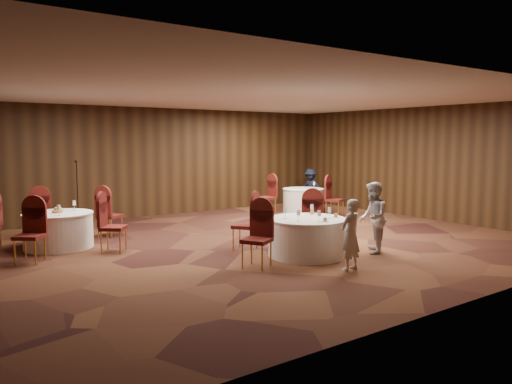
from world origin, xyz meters
TOP-DOWN VIEW (x-y plane):
  - ground at (0.00, 0.00)m, footprint 12.00×12.00m
  - room_shell at (0.00, 0.00)m, footprint 12.00×12.00m
  - table_main at (0.15, -1.58)m, footprint 1.53×1.53m
  - table_left at (-3.61, 2.00)m, footprint 1.42×1.42m
  - table_right at (4.00, 2.98)m, footprint 1.29×1.29m
  - chairs_main at (-0.20, -0.94)m, footprint 2.95×2.05m
  - chairs_left at (-3.60, 2.05)m, footprint 3.30×3.06m
  - chairs_right at (3.52, 2.57)m, footprint 1.92×2.23m
  - tabletop_main at (0.29, -1.67)m, footprint 1.02×1.00m
  - tabletop_left at (-3.61, 2.01)m, footprint 0.76×0.79m
  - tabletop_right at (4.24, 2.75)m, footprint 0.08×0.08m
  - mic_stand at (-2.69, 3.80)m, footprint 0.24×0.24m
  - woman_a at (0.05, -2.83)m, footprint 0.50×0.37m
  - woman_b at (1.39, -2.15)m, footprint 0.88×0.87m
  - man_c at (5.04, 3.81)m, footprint 0.68×0.93m

SIDE VIEW (x-z plane):
  - ground at x=0.00m, z-range 0.00..0.00m
  - table_left at x=-3.61m, z-range 0.01..0.75m
  - table_main at x=0.15m, z-range 0.01..0.75m
  - table_right at x=4.00m, z-range 0.01..0.75m
  - chairs_main at x=-0.20m, z-range 0.00..1.00m
  - chairs_left at x=-3.60m, z-range 0.00..1.00m
  - chairs_right at x=3.52m, z-range 0.00..1.00m
  - mic_stand at x=-2.69m, z-range -0.35..1.40m
  - woman_a at x=0.05m, z-range 0.00..1.25m
  - man_c at x=5.04m, z-range 0.00..1.28m
  - woman_b at x=1.39m, z-range 0.00..1.43m
  - tabletop_left at x=-3.61m, z-range 0.71..0.93m
  - tabletop_main at x=0.29m, z-range 0.74..0.95m
  - tabletop_right at x=4.24m, z-range 0.79..1.01m
  - room_shell at x=0.00m, z-range -4.04..7.96m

